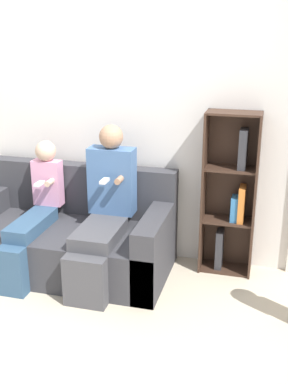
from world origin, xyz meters
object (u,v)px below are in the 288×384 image
adult_seated (104,207)px  bookshelf (231,196)px  couch (69,238)px  child_seated (34,212)px

adult_seated → bookshelf: (0.98, 0.42, 0.05)m
couch → adult_seated: bearing=-11.6°
child_seated → bookshelf: (1.60, 0.46, 0.14)m
couch → adult_seated: adult_seated is taller
couch → adult_seated: size_ratio=1.39×
couch → child_seated: (-0.25, -0.12, 0.27)m
adult_seated → child_seated: 0.62m
bookshelf → couch: bearing=-165.8°
couch → adult_seated: (0.37, -0.08, 0.36)m
child_seated → bookshelf: size_ratio=0.79×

